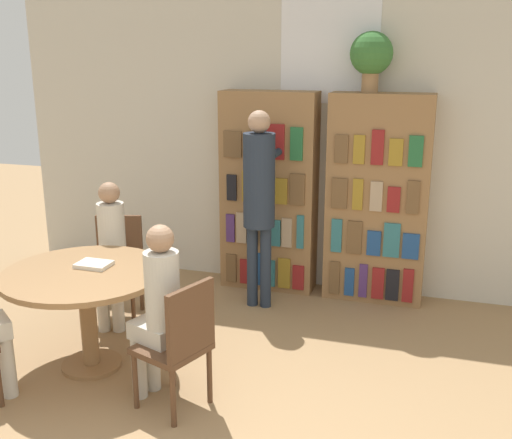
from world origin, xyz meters
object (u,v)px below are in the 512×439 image
(seated_reader_left, at_px, (111,248))
(librarian_standing, at_px, (259,191))
(chair_far_side, at_px, (180,341))
(flower_vase, at_px, (371,55))
(chair_left_side, at_px, (118,262))
(bookshelf_right, at_px, (377,200))
(seated_reader_right, at_px, (158,306))
(reading_table, at_px, (86,288))
(bookshelf_left, at_px, (269,193))

(seated_reader_left, distance_m, librarian_standing, 1.35)
(chair_far_side, bearing_deg, flower_vase, -0.79)
(chair_left_side, distance_m, seated_reader_left, 0.27)
(seated_reader_left, relative_size, librarian_standing, 0.69)
(bookshelf_right, height_order, flower_vase, flower_vase)
(chair_far_side, xyz_separation_m, seated_reader_right, (-0.18, 0.06, 0.19))
(bookshelf_right, distance_m, seated_reader_right, 2.48)
(flower_vase, bearing_deg, reading_table, -131.43)
(seated_reader_right, height_order, librarian_standing, librarian_standing)
(flower_vase, relative_size, chair_far_side, 0.59)
(flower_vase, height_order, reading_table, flower_vase)
(bookshelf_right, distance_m, reading_table, 2.69)
(bookshelf_left, relative_size, chair_left_side, 2.16)
(seated_reader_left, bearing_deg, seated_reader_right, 117.00)
(bookshelf_left, xyz_separation_m, bookshelf_right, (1.03, 0.00, -0.00))
(chair_left_side, height_order, seated_reader_right, seated_reader_right)
(chair_far_side, distance_m, librarian_standing, 1.85)
(bookshelf_left, xyz_separation_m, reading_table, (-0.81, -1.94, -0.33))
(flower_vase, relative_size, seated_reader_left, 0.42)
(bookshelf_left, bearing_deg, chair_far_side, -88.38)
(bookshelf_right, bearing_deg, seated_reader_left, -148.88)
(bookshelf_left, xyz_separation_m, chair_far_side, (0.06, -2.25, -0.46))
(chair_left_side, relative_size, librarian_standing, 0.50)
(flower_vase, distance_m, chair_far_side, 2.97)
(reading_table, bearing_deg, librarian_standing, 59.05)
(chair_left_side, bearing_deg, seated_reader_right, 113.71)
(bookshelf_left, height_order, seated_reader_right, bookshelf_left)
(bookshelf_left, distance_m, bookshelf_right, 1.03)
(bookshelf_left, bearing_deg, reading_table, -112.58)
(bookshelf_right, xyz_separation_m, librarian_standing, (-0.97, -0.50, 0.13))
(flower_vase, bearing_deg, seated_reader_right, -114.99)
(reading_table, distance_m, chair_left_side, 0.93)
(reading_table, bearing_deg, chair_far_side, -19.76)
(reading_table, height_order, chair_left_side, chair_left_side)
(bookshelf_right, distance_m, seated_reader_left, 2.40)
(chair_left_side, bearing_deg, bookshelf_left, -151.60)
(chair_left_side, relative_size, chair_far_side, 1.00)
(seated_reader_left, xyz_separation_m, librarian_standing, (1.07, 0.73, 0.40))
(chair_far_side, distance_m, seated_reader_left, 1.49)
(flower_vase, distance_m, reading_table, 3.05)
(bookshelf_left, height_order, flower_vase, flower_vase)
(seated_reader_right, bearing_deg, chair_far_side, -90.00)
(reading_table, bearing_deg, seated_reader_right, -19.76)
(seated_reader_right, bearing_deg, bookshelf_right, -7.76)
(flower_vase, height_order, chair_far_side, flower_vase)
(flower_vase, distance_m, seated_reader_right, 2.87)
(bookshelf_right, relative_size, chair_far_side, 2.16)
(chair_far_side, height_order, seated_reader_right, seated_reader_right)
(seated_reader_left, bearing_deg, librarian_standing, -161.88)
(chair_far_side, height_order, librarian_standing, librarian_standing)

